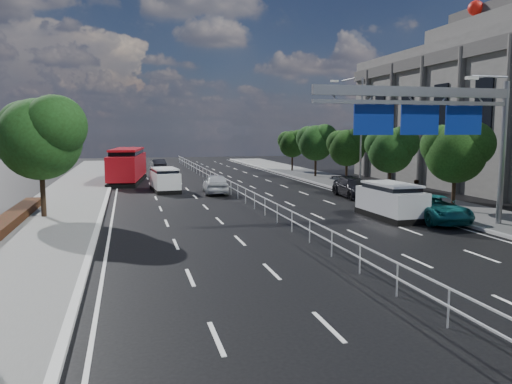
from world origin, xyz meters
name	(u,v)px	position (x,y,z in m)	size (l,w,h in m)	color
ground	(428,316)	(0.00, 0.00, 0.00)	(160.00, 160.00, 0.00)	black
kerb_near	(61,352)	(-9.00, 0.00, 0.07)	(0.25, 140.00, 0.15)	silver
median_fence	(240,193)	(0.00, 22.50, 0.53)	(0.05, 85.00, 1.02)	silver
overhead_gantry	(435,114)	(6.74, 10.05, 5.61)	(10.24, 0.38, 7.45)	gray
streetlight_far	(358,125)	(10.50, 26.00, 5.21)	(2.78, 2.40, 9.00)	gray
near_tree_back	(41,134)	(-11.94, 17.97, 4.61)	(4.84, 4.51, 6.69)	black
far_tree_d	(457,150)	(11.25, 14.48, 3.69)	(3.85, 3.59, 5.34)	black
far_tree_e	(391,148)	(11.25, 21.98, 3.56)	(3.63, 3.38, 5.13)	black
far_tree_f	(348,146)	(11.24, 29.48, 3.49)	(3.52, 3.28, 5.02)	black
far_tree_g	(316,141)	(11.25, 36.98, 3.75)	(3.96, 3.69, 5.45)	black
far_tree_h	(293,142)	(11.24, 44.48, 3.42)	(3.41, 3.18, 4.91)	black
white_minivan	(165,180)	(-4.66, 28.80, 0.92)	(2.21, 4.45, 1.87)	black
red_bus	(128,165)	(-7.50, 36.94, 1.64)	(3.79, 10.77, 3.15)	black
near_car_silver	(216,184)	(-1.00, 26.55, 0.77)	(1.81, 4.50, 1.53)	silver
near_car_dark	(157,165)	(-4.05, 49.68, 0.71)	(1.50, 4.31, 1.42)	black
silver_minivan	(391,201)	(6.50, 13.48, 0.96)	(2.09, 4.72, 1.95)	black
parked_car_teal	(435,209)	(8.30, 12.00, 0.68)	(2.26, 4.91, 1.36)	#186A6E
parked_car_dark	(354,188)	(8.30, 21.92, 0.70)	(1.95, 4.81, 1.39)	black
pedestrian_b	(415,193)	(9.67, 16.12, 0.97)	(0.81, 0.63, 1.66)	gray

